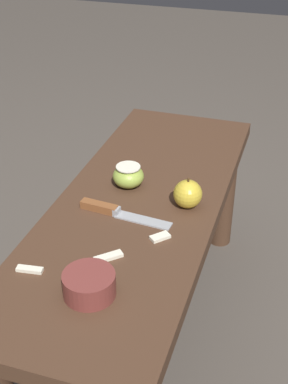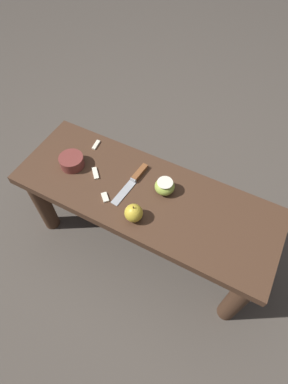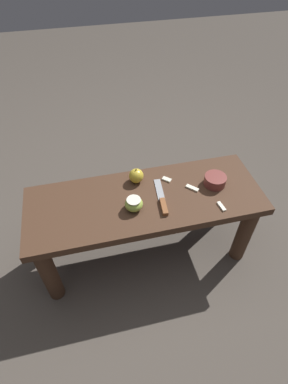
{
  "view_description": "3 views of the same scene",
  "coord_description": "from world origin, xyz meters",
  "px_view_note": "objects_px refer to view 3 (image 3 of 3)",
  "views": [
    {
      "loc": [
        1.08,
        0.36,
        1.19
      ],
      "look_at": [
        -0.0,
        0.01,
        0.48
      ],
      "focal_mm": 50.0,
      "sensor_mm": 36.0,
      "label": 1
    },
    {
      "loc": [
        -0.33,
        0.62,
        1.47
      ],
      "look_at": [
        -0.0,
        0.01,
        0.48
      ],
      "focal_mm": 28.0,
      "sensor_mm": 36.0,
      "label": 2
    },
    {
      "loc": [
        -0.23,
        -0.93,
        1.49
      ],
      "look_at": [
        -0.0,
        0.01,
        0.48
      ],
      "focal_mm": 28.0,
      "sensor_mm": 36.0,
      "label": 3
    }
  ],
  "objects_px": {
    "apple_whole": "(136,176)",
    "apple_cut": "(134,204)",
    "knife": "(162,201)",
    "bowl": "(215,180)",
    "wooden_bench": "(145,212)"
  },
  "relations": [
    {
      "from": "apple_cut",
      "to": "wooden_bench",
      "type": "bearing_deg",
      "value": 37.65
    },
    {
      "from": "apple_cut",
      "to": "bowl",
      "type": "bearing_deg",
      "value": 8.69
    },
    {
      "from": "wooden_bench",
      "to": "apple_whole",
      "type": "relative_size",
      "value": 13.84
    },
    {
      "from": "knife",
      "to": "bowl",
      "type": "bearing_deg",
      "value": -72.71
    },
    {
      "from": "apple_whole",
      "to": "apple_cut",
      "type": "relative_size",
      "value": 0.98
    },
    {
      "from": "knife",
      "to": "apple_whole",
      "type": "distance_m",
      "value": 0.19
    },
    {
      "from": "apple_whole",
      "to": "bowl",
      "type": "bearing_deg",
      "value": -16.37
    },
    {
      "from": "wooden_bench",
      "to": "knife",
      "type": "bearing_deg",
      "value": -32.97
    },
    {
      "from": "wooden_bench",
      "to": "apple_cut",
      "type": "height_order",
      "value": "apple_cut"
    },
    {
      "from": "apple_cut",
      "to": "bowl",
      "type": "height_order",
      "value": "apple_cut"
    },
    {
      "from": "wooden_bench",
      "to": "knife",
      "type": "height_order",
      "value": "knife"
    },
    {
      "from": "bowl",
      "to": "knife",
      "type": "bearing_deg",
      "value": -168.07
    },
    {
      "from": "knife",
      "to": "wooden_bench",
      "type": "bearing_deg",
      "value": 62.39
    },
    {
      "from": "knife",
      "to": "apple_whole",
      "type": "xyz_separation_m",
      "value": [
        -0.09,
        0.17,
        0.03
      ]
    },
    {
      "from": "knife",
      "to": "apple_cut",
      "type": "relative_size",
      "value": 2.88
    }
  ]
}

